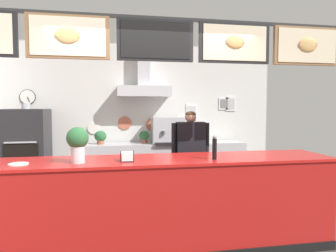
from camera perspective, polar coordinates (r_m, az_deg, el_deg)
ground_plane at (r=3.87m, az=-2.04°, el=-20.80°), size 6.50×6.50×0.00m
back_wall_assembly at (r=5.84m, az=-5.27°, el=2.78°), size 5.42×2.51×2.83m
service_counter at (r=3.47m, az=-1.51°, el=-14.59°), size 3.95×0.75×1.03m
back_prep_counter at (r=5.79m, az=-0.25°, el=-7.80°), size 3.01×0.53×0.92m
pizza_oven at (r=5.71m, az=-25.12°, el=-4.91°), size 0.69×0.73×1.67m
shop_worker at (r=4.66m, az=4.27°, el=-6.07°), size 0.59×0.23×1.54m
espresso_machine at (r=5.67m, az=-0.07°, el=-0.80°), size 0.60×0.53×0.49m
potted_sage at (r=5.67m, az=-4.53°, el=-1.90°), size 0.19×0.19×0.24m
potted_rosemary at (r=5.64m, az=-12.70°, el=-2.01°), size 0.22×0.22×0.25m
basil_vase at (r=3.18m, az=-16.77°, el=-3.07°), size 0.22×0.22×0.37m
pepper_grinder at (r=3.31m, az=8.82°, el=-4.03°), size 0.05×0.05×0.27m
napkin_holder at (r=3.20m, az=-7.76°, el=-5.86°), size 0.14×0.14×0.11m
condiment_plate at (r=3.34m, az=-26.51°, el=-6.47°), size 0.19×0.19×0.01m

